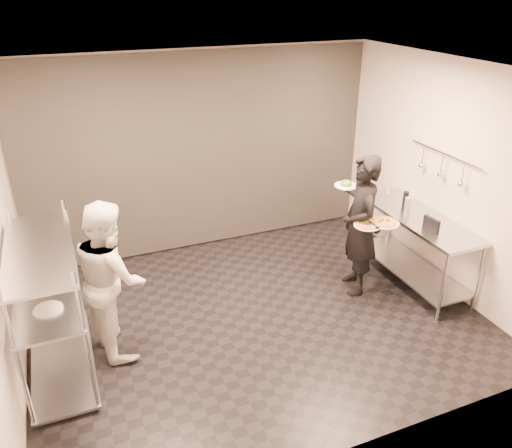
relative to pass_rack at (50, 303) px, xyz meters
name	(u,v)px	position (x,y,z in m)	size (l,w,h in m)	color
room_shell	(221,172)	(2.15, 1.18, 0.63)	(5.00, 4.00, 2.80)	black
pass_rack	(50,303)	(0.00, 0.00, 0.00)	(0.60, 1.60, 1.50)	#ACAEB3
prep_counter	(415,237)	(4.33, 0.00, -0.14)	(0.60, 1.80, 0.92)	#ACAEB3
utensil_rail	(442,166)	(4.58, 0.00, 0.78)	(0.07, 1.20, 0.31)	#ACAEB3
waiter	(360,226)	(3.55, 0.10, 0.12)	(0.65, 0.43, 1.78)	black
chef	(111,278)	(0.60, 0.12, 0.07)	(0.82, 0.64, 1.68)	silver
pizza_plate_near	(367,225)	(3.48, -0.14, 0.26)	(0.31, 0.31, 0.05)	white
pizza_plate_far	(384,222)	(3.70, -0.16, 0.26)	(0.35, 0.35, 0.05)	white
salad_plate	(346,184)	(3.49, 0.38, 0.57)	(0.29, 0.29, 0.07)	white
pos_monitor	(431,224)	(4.21, -0.37, 0.23)	(0.05, 0.23, 0.16)	black
bottle_green	(407,208)	(4.17, 0.04, 0.28)	(0.07, 0.07, 0.26)	gray
bottle_clear	(389,187)	(4.43, 0.78, 0.24)	(0.06, 0.06, 0.18)	gray
bottle_dark	(405,200)	(4.30, 0.25, 0.27)	(0.07, 0.07, 0.24)	black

